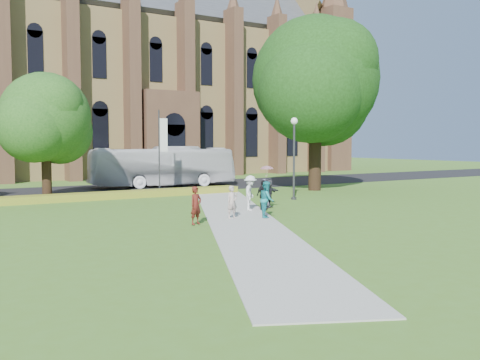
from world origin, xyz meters
TOP-DOWN VIEW (x-y plane):
  - ground at (0.00, 0.00)m, footprint 160.00×160.00m
  - road at (0.00, 20.00)m, footprint 160.00×10.00m
  - footpath at (0.00, 1.00)m, footprint 15.58×28.54m
  - flower_hedge at (-2.00, 13.20)m, footprint 18.00×1.40m
  - cathedral at (10.00, 39.73)m, footprint 52.60×18.25m
  - streetlamp at (7.50, 6.50)m, footprint 0.44×0.44m
  - large_tree at (13.00, 11.00)m, footprint 9.60×9.60m
  - street_tree_1 at (-6.00, 14.50)m, footprint 5.60×5.60m
  - banner_pole_0 at (2.11, 15.20)m, footprint 0.70×0.10m
  - tour_coach at (4.42, 20.08)m, footprint 12.18×4.03m
  - pedestrian_0 at (-2.73, 0.32)m, footprint 0.70×0.56m
  - pedestrian_1 at (1.18, 0.46)m, footprint 1.02×1.08m
  - pedestrian_2 at (1.96, 3.10)m, footprint 1.31×1.37m
  - pedestrian_3 at (2.67, 2.95)m, footprint 1.02×0.63m
  - pedestrian_4 at (3.38, 3.76)m, footprint 0.93×0.82m
  - pedestrian_5 at (3.50, 3.61)m, footprint 1.62×1.14m
  - pedestrian_6 at (-0.38, 1.11)m, footprint 0.59×0.41m
  - parasol at (3.56, 3.86)m, footprint 0.90×0.90m

SIDE VIEW (x-z plane):
  - ground at x=0.00m, z-range 0.00..0.00m
  - road at x=0.00m, z-range 0.00..0.02m
  - footpath at x=0.00m, z-range 0.00..0.04m
  - flower_hedge at x=-2.00m, z-range 0.00..0.45m
  - pedestrian_6 at x=-0.38m, z-range 0.04..1.60m
  - pedestrian_4 at x=3.38m, z-range 0.04..1.64m
  - pedestrian_3 at x=2.67m, z-range 0.04..1.66m
  - pedestrian_0 at x=-2.73m, z-range 0.04..1.72m
  - pedestrian_5 at x=3.50m, z-range 0.04..1.72m
  - pedestrian_1 at x=1.18m, z-range 0.04..1.80m
  - pedestrian_2 at x=1.96m, z-range 0.04..1.91m
  - tour_coach at x=4.42m, z-range 0.02..3.35m
  - parasol at x=3.56m, z-range 1.64..2.26m
  - streetlamp at x=7.50m, z-range 0.68..5.92m
  - banner_pole_0 at x=2.11m, z-range 0.39..6.39m
  - street_tree_1 at x=-6.00m, z-range 1.20..9.25m
  - large_tree at x=13.00m, z-range 1.77..14.97m
  - cathedral at x=10.00m, z-range -1.02..26.98m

